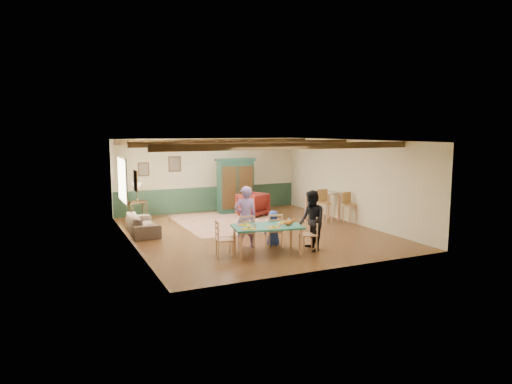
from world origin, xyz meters
name	(u,v)px	position (x,y,z in m)	size (l,w,h in m)	color
floor	(253,232)	(0.00, 0.00, 0.00)	(8.00, 8.00, 0.00)	#502D16
wall_back	(209,175)	(0.00, 4.00, 1.35)	(7.00, 0.02, 2.70)	beige
wall_left	(131,194)	(-3.50, 0.00, 1.35)	(0.02, 8.00, 2.70)	beige
wall_right	(352,181)	(3.50, 0.00, 1.35)	(0.02, 8.00, 2.70)	beige
ceiling	(253,141)	(0.00, 0.00, 2.70)	(7.00, 8.00, 0.02)	white
wainscot_back	(210,199)	(0.00, 3.98, 0.45)	(6.95, 0.03, 0.90)	#1F3A28
ceiling_beam_front	(292,146)	(0.00, -2.30, 2.61)	(6.95, 0.16, 0.16)	black
ceiling_beam_mid	(248,143)	(0.00, 0.40, 2.61)	(6.95, 0.16, 0.16)	black
ceiling_beam_back	(218,141)	(0.00, 3.00, 2.61)	(6.95, 0.16, 0.16)	black
window_left	(122,180)	(-3.47, 1.70, 1.55)	(0.06, 1.60, 1.30)	white
picture_left_wall	(136,181)	(-3.47, -0.60, 1.75)	(0.04, 0.42, 0.52)	#7E715B
picture_back_a	(175,164)	(-1.30, 3.97, 1.80)	(0.45, 0.04, 0.55)	#7E715B
picture_back_b	(144,169)	(-2.40, 3.97, 1.65)	(0.38, 0.04, 0.48)	#7E715B
dining_table	(267,240)	(-0.67, -2.31, 0.35)	(1.66, 0.92, 0.69)	#206556
dining_chair_far_left	(246,231)	(-0.92, -1.59, 0.44)	(0.39, 0.41, 0.87)	tan
dining_chair_far_right	(274,230)	(-0.19, -1.72, 0.44)	(0.39, 0.41, 0.87)	tan
dining_chair_end_left	(224,239)	(-1.71, -2.12, 0.44)	(0.39, 0.41, 0.87)	tan
dining_chair_end_right	(308,234)	(0.37, -2.49, 0.44)	(0.39, 0.41, 0.87)	tan
person_man	(246,217)	(-0.90, -1.52, 0.79)	(0.58, 0.38, 1.59)	#7F62A8
person_woman	(312,221)	(0.46, -2.51, 0.76)	(0.74, 0.58, 1.52)	black
person_child	(273,228)	(-0.18, -1.65, 0.46)	(0.45, 0.29, 0.93)	#263F9B
cat	(288,222)	(-0.19, -2.49, 0.77)	(0.33, 0.13, 0.17)	#CB6523
place_setting_near_left	(249,227)	(-1.21, -2.45, 0.75)	(0.37, 0.28, 0.11)	yellow
place_setting_near_center	(274,225)	(-0.62, -2.55, 0.75)	(0.37, 0.28, 0.11)	yellow
place_setting_far_left	(245,223)	(-1.13, -1.99, 0.75)	(0.37, 0.28, 0.11)	yellow
place_setting_far_right	(284,221)	(-0.13, -2.17, 0.75)	(0.37, 0.28, 0.11)	yellow
area_rug	(231,221)	(-0.03, 1.75, 0.01)	(3.29, 3.91, 0.01)	beige
armoire	(235,186)	(0.76, 3.27, 0.99)	(1.41, 0.56, 1.99)	#133025
armchair	(253,204)	(1.04, 2.37, 0.41)	(0.88, 0.90, 0.82)	#501010
sofa	(143,224)	(-3.00, 1.21, 0.28)	(1.89, 0.74, 0.55)	#3A2D24
end_table	(138,211)	(-2.81, 3.06, 0.34)	(0.55, 0.55, 0.67)	black
table_lamp	(137,192)	(-2.81, 3.06, 0.98)	(0.34, 0.34, 0.61)	beige
counter_table	(322,207)	(2.82, 0.65, 0.47)	(1.13, 0.66, 0.94)	#BCAF92
bar_stool_left	(325,207)	(2.52, 0.04, 0.56)	(0.40, 0.44, 1.12)	#B07F44
bar_stool_right	(350,209)	(3.27, -0.25, 0.51)	(0.36, 0.40, 1.03)	#B07F44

